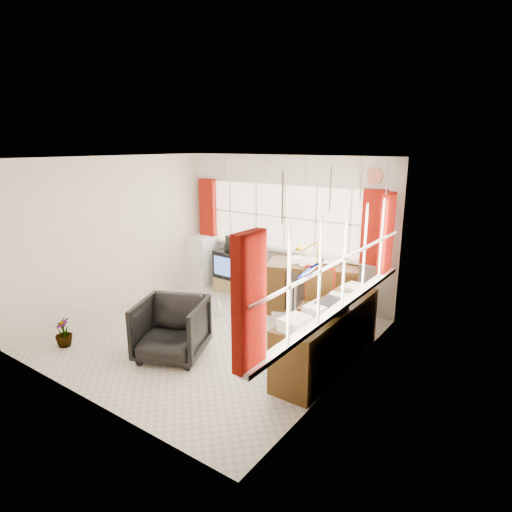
{
  "coord_description": "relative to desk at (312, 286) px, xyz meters",
  "views": [
    {
      "loc": [
        3.79,
        -4.29,
        2.68
      ],
      "look_at": [
        0.39,
        0.55,
        1.12
      ],
      "focal_mm": 30.0,
      "sensor_mm": 36.0,
      "label": 1
    }
  ],
  "objects": [
    {
      "name": "crt_tv",
      "position": [
        -1.78,
        0.18,
        0.04
      ],
      "size": [
        0.58,
        0.55,
        0.5
      ],
      "color": "black",
      "rests_on": "tv_bench"
    },
    {
      "name": "radiator",
      "position": [
        -0.29,
        -0.37,
        -0.22
      ],
      "size": [
        0.42,
        0.29,
        0.59
      ],
      "color": "white",
      "rests_on": "ground"
    },
    {
      "name": "file_tray",
      "position": [
        1.02,
        -1.47,
        0.35
      ],
      "size": [
        0.31,
        0.38,
        0.12
      ],
      "primitive_type": "cube",
      "rotation": [
        0.0,
        0.0,
        -0.06
      ],
      "color": "black",
      "rests_on": "credenza"
    },
    {
      "name": "overhead_cabinets",
      "position": [
        0.22,
        -0.61,
        1.79
      ],
      "size": [
        3.98,
        3.98,
        0.48
      ],
      "color": "beige",
      "rests_on": "room_walls"
    },
    {
      "name": "ground",
      "position": [
        -0.76,
        -1.59,
        -0.46
      ],
      "size": [
        4.0,
        4.0,
        0.0
      ],
      "primitive_type": "plane",
      "color": "beige",
      "rests_on": "ground"
    },
    {
      "name": "spray_bottle_b",
      "position": [
        -0.55,
        -0.06,
        -0.37
      ],
      "size": [
        0.11,
        0.11,
        0.17
      ],
      "primitive_type": "imported",
      "rotation": [
        0.0,
        0.0,
        -0.75
      ],
      "color": "#7FBEB8",
      "rests_on": "ground"
    },
    {
      "name": "task_chair",
      "position": [
        0.51,
        -0.81,
        0.09
      ],
      "size": [
        0.52,
        0.54,
        1.03
      ],
      "color": "black",
      "rests_on": "ground"
    },
    {
      "name": "spray_bottle_a",
      "position": [
        -1.14,
        -1.0,
        -0.31
      ],
      "size": [
        0.15,
        0.15,
        0.29
      ],
      "primitive_type": "imported",
      "rotation": [
        0.0,
        0.0,
        0.36
      ],
      "color": "silver",
      "rests_on": "ground"
    },
    {
      "name": "window_right",
      "position": [
        1.18,
        -1.59,
        0.49
      ],
      "size": [
        0.12,
        3.7,
        3.6
      ],
      "color": "#FFE6C9",
      "rests_on": "room_walls"
    },
    {
      "name": "hifi_stack",
      "position": [
        -1.56,
        0.1,
        0.16
      ],
      "size": [
        0.7,
        0.59,
        0.81
      ],
      "color": "black",
      "rests_on": "tv_bench"
    },
    {
      "name": "office_chair",
      "position": [
        -0.76,
        -2.38,
        -0.07
      ],
      "size": [
        1.09,
        1.1,
        0.77
      ],
      "primitive_type": "imported",
      "rotation": [
        0.0,
        0.0,
        0.42
      ],
      "color": "black",
      "rests_on": "ground"
    },
    {
      "name": "flower_vase",
      "position": [
        -2.18,
        -3.02,
        -0.26
      ],
      "size": [
        0.27,
        0.27,
        0.4
      ],
      "primitive_type": "imported",
      "rotation": [
        0.0,
        0.0,
        -0.24
      ],
      "color": "black",
      "rests_on": "ground"
    },
    {
      "name": "window_back",
      "position": [
        -0.76,
        0.35,
        0.49
      ],
      "size": [
        3.7,
        0.12,
        3.6
      ],
      "color": "#FFE6C9",
      "rests_on": "room_walls"
    },
    {
      "name": "credenza",
      "position": [
        0.96,
        -1.39,
        -0.07
      ],
      "size": [
        0.5,
        2.0,
        0.85
      ],
      "color": "#4B3011",
      "rests_on": "ground"
    },
    {
      "name": "tv_bench",
      "position": [
        -1.31,
        0.13,
        -0.33
      ],
      "size": [
        1.4,
        0.5,
        0.25
      ],
      "primitive_type": "cube",
      "color": "tan",
      "rests_on": "ground"
    },
    {
      "name": "room_walls",
      "position": [
        -0.76,
        -1.59,
        1.04
      ],
      "size": [
        4.0,
        4.0,
        4.0
      ],
      "color": "beige",
      "rests_on": "ground"
    },
    {
      "name": "desk_lamp",
      "position": [
        0.2,
        -0.25,
        0.67
      ],
      "size": [
        0.16,
        0.13,
        0.44
      ],
      "color": "yellow",
      "rests_on": "desk"
    },
    {
      "name": "curtains",
      "position": [
        0.16,
        -0.67,
        1.0
      ],
      "size": [
        3.83,
        3.83,
        1.15
      ],
      "color": "maroon",
      "rests_on": "room_walls"
    },
    {
      "name": "desk",
      "position": [
        0.0,
        0.0,
        0.0
      ],
      "size": [
        1.59,
        1.16,
        0.86
      ],
      "color": "#4B3011",
      "rests_on": "ground"
    },
    {
      "name": "mini_fridge",
      "position": [
        -2.54,
        0.21,
        0.01
      ],
      "size": [
        0.59,
        0.6,
        0.94
      ],
      "color": "white",
      "rests_on": "ground"
    }
  ]
}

